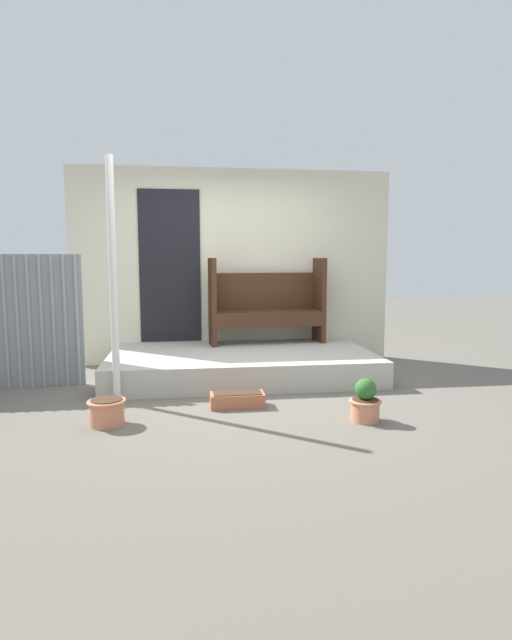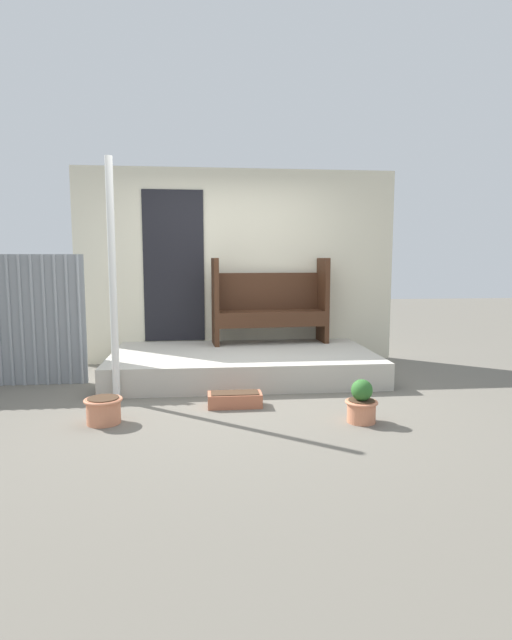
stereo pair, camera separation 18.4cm
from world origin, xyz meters
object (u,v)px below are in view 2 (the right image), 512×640
at_px(flower_pot_left, 104,409).
at_px(planter_box_rect, 235,399).
at_px(support_post, 113,282).
at_px(flower_pot_middle, 361,404).
at_px(bench, 270,302).

bearing_deg(flower_pot_left, planter_box_rect, 18.09).
relative_size(support_post, flower_pot_middle, 6.28).
height_order(support_post, planter_box_rect, support_post).
distance_m(flower_pot_middle, planter_box_rect, 1.21).
bearing_deg(support_post, planter_box_rect, -15.51).
bearing_deg(planter_box_rect, bench, 72.79).
bearing_deg(bench, planter_box_rect, -111.79).
height_order(support_post, flower_pot_middle, support_post).
bearing_deg(support_post, flower_pot_middle, -21.90).
distance_m(support_post, flower_pot_left, 1.27).
relative_size(bench, planter_box_rect, 2.97).
height_order(bench, flower_pot_middle, bench).
distance_m(support_post, bench, 2.35).
bearing_deg(support_post, flower_pot_left, -89.14).
distance_m(flower_pot_left, flower_pot_middle, 2.22).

